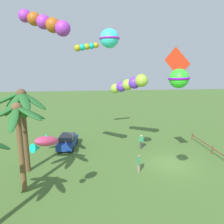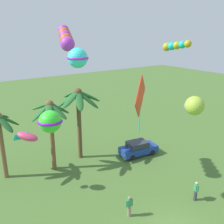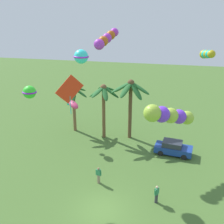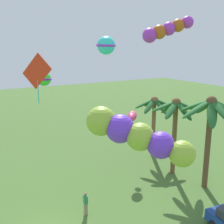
% 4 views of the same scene
% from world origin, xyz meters
% --- Properties ---
extents(ground_plane, '(120.00, 120.00, 0.00)m').
position_xyz_m(ground_plane, '(0.00, 0.00, 0.00)').
color(ground_plane, '#476B2D').
extents(palm_tree_1, '(3.66, 3.93, 6.65)m').
position_xyz_m(palm_tree_1, '(-2.91, 12.35, 5.14)').
color(palm_tree_1, brown).
rests_on(palm_tree_1, ground).
extents(palm_tree_2, '(4.57, 4.63, 7.24)m').
position_xyz_m(palm_tree_2, '(0.13, 12.89, 5.71)').
color(palm_tree_2, brown).
rests_on(palm_tree_2, ground).
extents(parked_car_0, '(4.09, 2.20, 1.51)m').
position_xyz_m(parked_car_0, '(5.32, 9.93, 0.75)').
color(parked_car_0, navy).
rests_on(parked_car_0, ground).
extents(spectator_0, '(0.38, 0.50, 1.59)m').
position_xyz_m(spectator_0, '(4.06, 1.77, 0.81)').
color(spectator_0, '#38383D').
rests_on(spectator_0, ground).
extents(spectator_1, '(0.54, 0.29, 1.59)m').
position_xyz_m(spectator_1, '(-1.16, 3.29, 0.81)').
color(spectator_1, gray).
rests_on(spectator_1, ground).
extents(kite_tube_0, '(1.02, 2.76, 1.04)m').
position_xyz_m(kite_tube_0, '(7.27, 7.65, 11.12)').
color(kite_tube_0, '#B3A118').
extents(kite_ball_1, '(1.70, 1.70, 1.23)m').
position_xyz_m(kite_ball_1, '(-3.27, 6.03, 10.80)').
color(kite_ball_1, '#37ECE4').
extents(kite_diamond_2, '(1.73, 1.28, 2.96)m').
position_xyz_m(kite_diamond_2, '(-2.51, 1.03, 9.30)').
color(kite_diamond_2, red).
extents(kite_ball_3, '(1.64, 1.64, 1.06)m').
position_xyz_m(kite_ball_3, '(-6.59, 2.60, 8.39)').
color(kite_ball_3, '#33E32D').
extents(kite_tube_4, '(1.89, 3.55, 1.87)m').
position_xyz_m(kite_tube_4, '(-2.05, 10.21, 11.88)').
color(kite_tube_4, '#B035CA').
extents(kite_fish_5, '(1.87, 1.73, 0.98)m').
position_xyz_m(kite_fish_5, '(-5.81, 10.02, 4.79)').
color(kite_fish_5, '#D73C6A').
extents(kite_tube_6, '(3.84, 3.50, 2.26)m').
position_xyz_m(kite_tube_6, '(4.48, 3.13, 7.13)').
color(kite_tube_6, '#9DC539').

